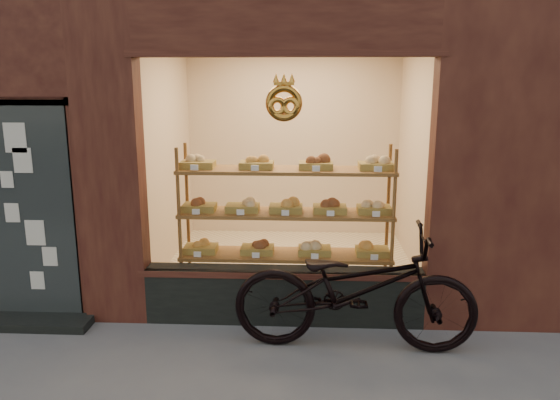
{
  "coord_description": "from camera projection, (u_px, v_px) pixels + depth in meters",
  "views": [
    {
      "loc": [
        0.66,
        -2.89,
        2.4
      ],
      "look_at": [
        0.42,
        2.0,
        1.27
      ],
      "focal_mm": 35.0,
      "sensor_mm": 36.0,
      "label": 1
    }
  ],
  "objects": [
    {
      "name": "display_shelf",
      "position": [
        286.0,
        226.0,
        5.65
      ],
      "size": [
        2.2,
        0.45,
        1.7
      ],
      "color": "brown",
      "rests_on": "ground"
    },
    {
      "name": "bicycle",
      "position": [
        355.0,
        289.0,
        4.79
      ],
      "size": [
        2.16,
        0.84,
        1.12
      ],
      "primitive_type": "imported",
      "rotation": [
        0.0,
        0.0,
        1.52
      ],
      "color": "black",
      "rests_on": "ground"
    }
  ]
}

